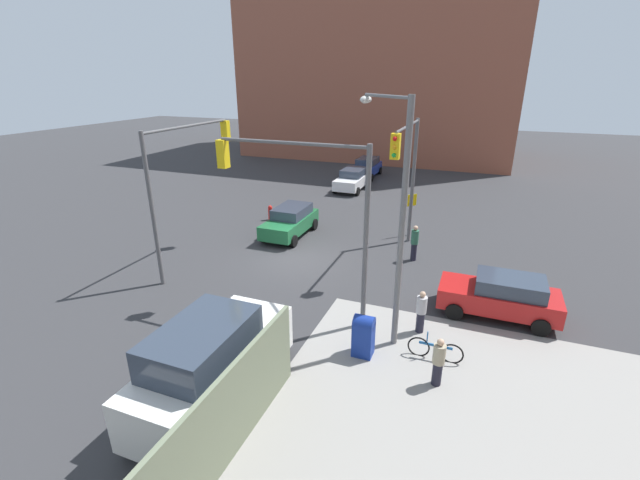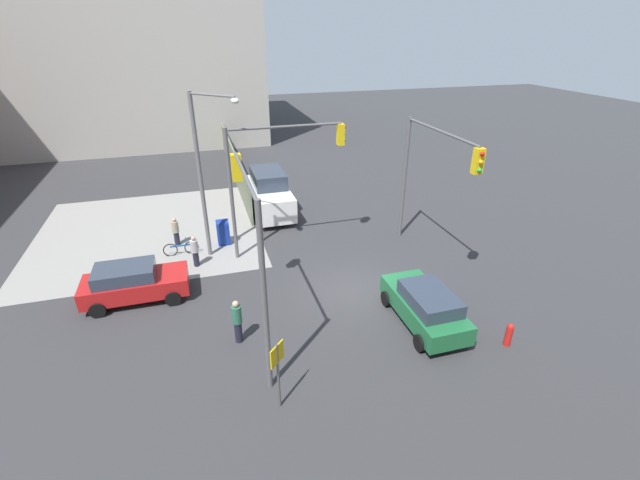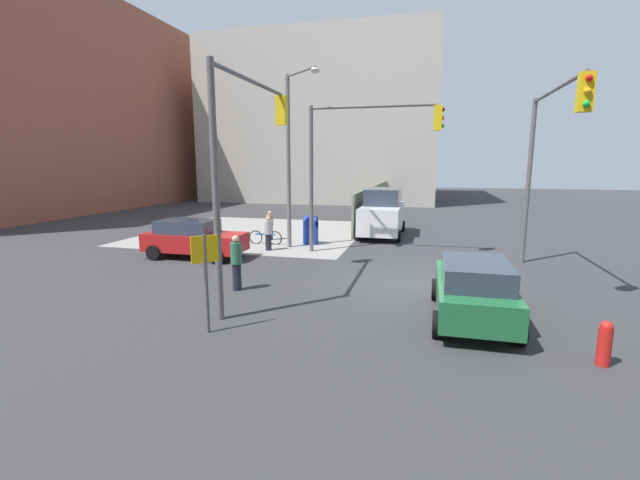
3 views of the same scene
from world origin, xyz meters
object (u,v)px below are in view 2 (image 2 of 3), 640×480
object	(u,v)px
street_lamp_corner	(205,166)
pedestrian_walking_north	(176,231)
traffic_signal_se_corner	(430,166)
mailbox_blue	(223,231)
van_white_delivery	(270,193)
sedan_red	(133,282)
pedestrian_crossing	(195,251)
pedestrian_waiting	(237,321)
hatchback_green	(425,305)
traffic_signal_nw_corner	(251,231)
bicycle_leaning_on_fence	(181,248)
fire_hydrant	(509,334)
traffic_signal_ne_corner	(276,164)

from	to	relation	value
street_lamp_corner	pedestrian_walking_north	xyz separation A→B (m)	(1.85, 1.87, -3.90)
traffic_signal_se_corner	pedestrian_walking_north	distance (m)	13.35
mailbox_blue	van_white_delivery	size ratio (longest dim) A/B	0.26
mailbox_blue	sedan_red	world-z (taller)	sedan_red
traffic_signal_se_corner	pedestrian_crossing	xyz separation A→B (m)	(2.04, 11.00, -3.84)
pedestrian_crossing	pedestrian_waiting	size ratio (longest dim) A/B	0.89
hatchback_green	pedestrian_walking_north	world-z (taller)	hatchback_green
hatchback_green	traffic_signal_se_corner	bearing A→B (deg)	-27.05
pedestrian_waiting	pedestrian_crossing	bearing A→B (deg)	155.40
hatchback_green	van_white_delivery	xyz separation A→B (m)	(12.73, 3.68, 0.44)
traffic_signal_nw_corner	street_lamp_corner	xyz separation A→B (m)	(7.38, 1.03, 0.07)
pedestrian_walking_north	bicycle_leaning_on_fence	distance (m)	1.30
traffic_signal_nw_corner	pedestrian_crossing	xyz separation A→B (m)	(6.63, 2.00, -3.81)
traffic_signal_nw_corner	traffic_signal_se_corner	distance (m)	10.10
pedestrian_walking_north	mailbox_blue	bearing A→B (deg)	133.92
bicycle_leaning_on_fence	street_lamp_corner	bearing A→B (deg)	-111.41
sedan_red	hatchback_green	distance (m)	12.04
mailbox_blue	bicycle_leaning_on_fence	size ratio (longest dim) A/B	0.82
sedan_red	street_lamp_corner	bearing A→B (deg)	-50.36
mailbox_blue	fire_hydrant	world-z (taller)	mailbox_blue
hatchback_green	pedestrian_walking_north	size ratio (longest dim) A/B	2.73
fire_hydrant	pedestrian_waiting	world-z (taller)	pedestrian_waiting
traffic_signal_nw_corner	bicycle_leaning_on_fence	size ratio (longest dim) A/B	3.71
traffic_signal_nw_corner	van_white_delivery	bearing A→B (deg)	-12.50
traffic_signal_se_corner	traffic_signal_ne_corner	xyz separation A→B (m)	(2.34, 6.80, -0.02)
traffic_signal_se_corner	hatchback_green	bearing A→B (deg)	152.95
traffic_signal_nw_corner	pedestrian_walking_north	size ratio (longest dim) A/B	4.17
pedestrian_walking_north	van_white_delivery	bearing A→B (deg)	175.70
traffic_signal_ne_corner	street_lamp_corner	size ratio (longest dim) A/B	0.81
traffic_signal_nw_corner	street_lamp_corner	bearing A→B (deg)	7.96
sedan_red	pedestrian_walking_north	size ratio (longest dim) A/B	2.73
hatchback_green	mailbox_blue	bearing A→B (deg)	36.82
sedan_red	pedestrian_waiting	xyz separation A→B (m)	(-4.00, -3.88, 0.09)
traffic_signal_se_corner	mailbox_blue	distance (m)	11.04
fire_hydrant	van_white_delivery	distance (m)	15.94
bicycle_leaning_on_fence	traffic_signal_ne_corner	bearing A→B (deg)	-102.66
pedestrian_crossing	pedestrian_walking_north	xyz separation A→B (m)	(2.60, 0.90, -0.02)
traffic_signal_se_corner	hatchback_green	world-z (taller)	traffic_signal_se_corner
van_white_delivery	street_lamp_corner	bearing A→B (deg)	142.14
traffic_signal_nw_corner	sedan_red	xyz separation A→B (m)	(4.43, 4.58, -3.78)
traffic_signal_se_corner	bicycle_leaning_on_fence	world-z (taller)	traffic_signal_se_corner
pedestrian_waiting	bicycle_leaning_on_fence	bearing A→B (deg)	158.28
bicycle_leaning_on_fence	traffic_signal_se_corner	bearing A→B (deg)	-106.41
mailbox_blue	pedestrian_crossing	size ratio (longest dim) A/B	0.90
mailbox_blue	pedestrian_waiting	bearing A→B (deg)	178.60
fire_hydrant	pedestrian_walking_north	distance (m)	16.55
traffic_signal_nw_corner	fire_hydrant	bearing A→B (deg)	-106.45
van_white_delivery	bicycle_leaning_on_fence	world-z (taller)	van_white_delivery
traffic_signal_se_corner	mailbox_blue	size ratio (longest dim) A/B	4.55
traffic_signal_se_corner	pedestrian_crossing	world-z (taller)	traffic_signal_se_corner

